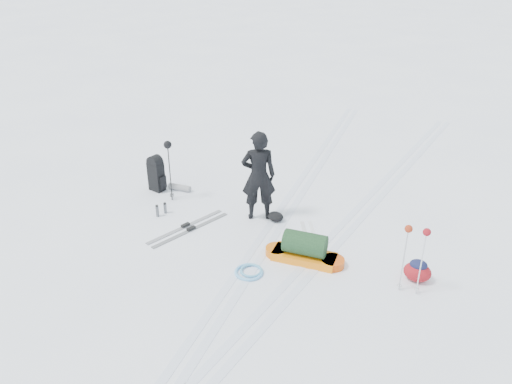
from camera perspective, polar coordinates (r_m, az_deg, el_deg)
ground at (r=9.66m, az=0.86°, el=-5.90°), size 200.00×200.00×0.00m
ski_tracks at (r=10.17m, az=6.03°, el=-4.20°), size 3.38×17.97×0.01m
skier at (r=10.09m, az=0.29°, el=1.84°), size 0.83×0.73×1.92m
pulk_sled at (r=9.12m, az=5.57°, el=-6.62°), size 1.50×0.56×0.57m
expedition_rucksack at (r=11.70m, az=-11.03°, el=1.98°), size 0.95×0.44×0.86m
ski_poles_black at (r=10.93m, az=-10.00°, el=4.52°), size 0.17×0.17×1.40m
ski_poles_silver at (r=8.25m, az=17.86°, el=-5.04°), size 0.40×0.14×1.25m
touring_skis_grey at (r=10.22m, az=-7.74°, el=-4.08°), size 0.92×1.85×0.07m
touring_skis_white at (r=9.72m, az=6.42°, el=-5.79°), size 0.99×1.56×0.06m
rope_coil at (r=8.86m, az=-0.73°, el=-9.07°), size 0.53×0.53×0.06m
small_daypack at (r=9.03m, az=17.98°, el=-8.56°), size 0.57×0.50×0.40m
thermos_pair at (r=10.75m, az=-10.79°, el=-1.98°), size 0.16×0.28×0.27m
stuff_sack at (r=10.35m, az=2.26°, el=-2.83°), size 0.40×0.36×0.21m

